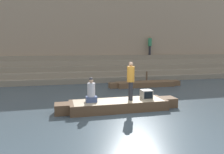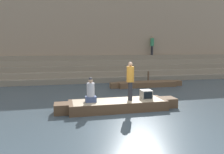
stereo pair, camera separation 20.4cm
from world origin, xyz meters
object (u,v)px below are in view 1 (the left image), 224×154
Objects in this scene: person_standing at (131,78)px; tv_set at (146,94)px; person_rowing at (91,92)px; rowboat_main at (118,105)px; moored_boat_shore at (145,84)px; person_on_steps at (150,44)px; mooring_post at (147,78)px.

tv_set is (0.82, 0.12, -0.80)m from person_standing.
rowboat_main is at bearing -17.41° from person_rowing.
tv_set is at bearing -107.41° from moored_boat_shore.
person_on_steps is (4.69, 10.50, 2.46)m from tv_set.
person_standing is at bearing -178.77° from tv_set.
mooring_post reaches higher than tv_set.
person_standing is at bearing -118.50° from mooring_post.
person_rowing is at bearing -158.56° from person_on_steps.
person_standing reaches higher than tv_set.
moored_boat_shore is 2.95× the size of person_on_steps.
tv_set is 5.60m from moored_boat_shore.
rowboat_main is at bearing -118.92° from moored_boat_shore.
person_on_steps is at bearing 58.54° from tv_set.
person_rowing is (-1.77, 0.08, -0.56)m from person_standing.
rowboat_main is 1.37m from person_rowing.
person_rowing is at bearing -129.77° from mooring_post.
person_rowing is 13.00m from person_on_steps.
person_rowing reaches higher than moored_boat_shore.
rowboat_main is at bearing 175.01° from tv_set.
rowboat_main is 5.13× the size of person_rowing.
person_rowing is at bearing -127.32° from moored_boat_shore.
person_on_steps reaches higher than mooring_post.
person_rowing reaches higher than tv_set.
mooring_post is (2.62, 6.22, -0.15)m from tv_set.
person_standing is 0.96× the size of person_on_steps.
rowboat_main is 7.44m from mooring_post.
tv_set is (1.37, 0.06, 0.40)m from rowboat_main.
rowboat_main is 11.44× the size of tv_set.
person_rowing is at bearing -177.56° from person_standing.
mooring_post reaches higher than moored_boat_shore.
rowboat_main is 1.05× the size of moored_boat_shore.
person_on_steps is at bearing 64.25° from mooring_post.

